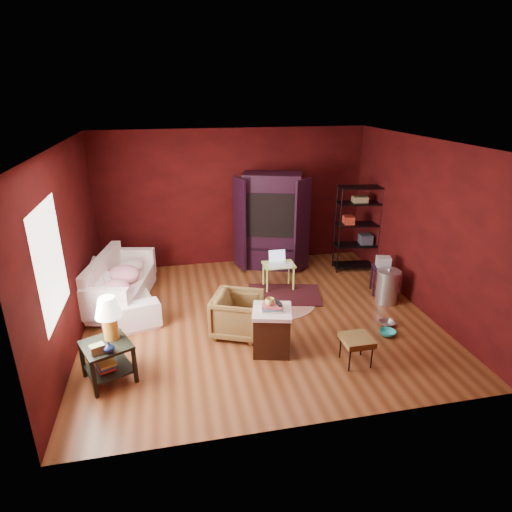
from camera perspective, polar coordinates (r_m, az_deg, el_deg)
The scene contains 18 objects.
room at distance 6.52m, azimuth 0.04°, elevation 2.60°, with size 5.54×5.04×2.84m.
sofa at distance 7.69m, azimuth -17.74°, elevation -3.16°, with size 2.26×0.66×0.88m, color white.
armchair at distance 6.50m, azimuth -2.46°, elevation -7.56°, with size 0.70×0.66×0.72m, color black.
pet_bowl_steel at distance 7.13m, azimuth 17.15°, elevation -7.94°, with size 0.25×0.06×0.25m, color #ABAEB2.
pet_bowl_turquoise at distance 6.87m, azimuth 17.23°, elevation -9.18°, with size 0.25×0.08×0.25m, color #2AC6C2.
vase at distance 5.56m, azimuth -19.04°, elevation -11.44°, with size 0.14×0.14×0.14m, color #0B1639.
mug at distance 5.89m, azimuth 1.85°, elevation -6.00°, with size 0.13×0.10×0.13m, color #DEC76C.
side_table at distance 5.76m, azimuth -19.18°, elevation -9.50°, with size 0.74×0.74×1.11m.
sofa_cushions at distance 7.69m, azimuth -17.83°, elevation -3.59°, with size 1.12×2.01×0.80m.
hamper at distance 6.12m, azimuth 2.11°, elevation -9.75°, with size 0.65×0.65×0.76m.
footstool at distance 6.01m, azimuth 13.30°, elevation -10.94°, with size 0.39×0.39×0.40m.
rug_round at distance 7.60m, azimuth 2.80°, elevation -6.07°, with size 1.43×1.43×0.01m.
rug_oriental at distance 7.82m, azimuth 3.75°, elevation -5.13°, with size 1.48×1.15×0.01m.
laptop_desk at distance 7.92m, azimuth 3.01°, elevation -1.39°, with size 0.58×0.46×0.71m.
tv_armoire at distance 8.72m, azimuth 2.11°, elevation 4.86°, with size 1.47×1.11×1.97m.
wire_shelving at distance 8.85m, azimuth 13.46°, elevation 4.06°, with size 0.89×0.47×1.74m.
small_stand at distance 8.03m, azimuth 16.56°, elevation -1.32°, with size 0.44×0.44×0.70m.
trash_can at distance 7.80m, azimuth 17.12°, elevation -3.87°, with size 0.44×0.44×0.64m.
Camera 1 is at (-1.30, -6.06, 3.51)m, focal length 30.00 mm.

